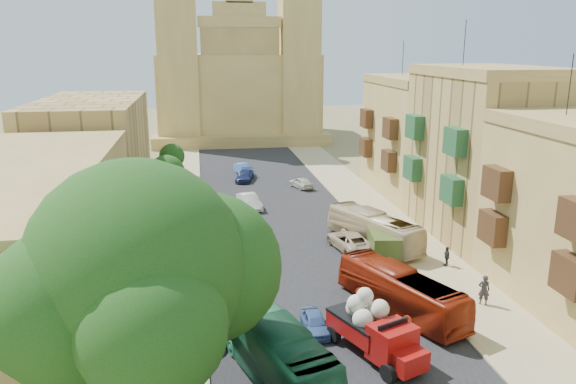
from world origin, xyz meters
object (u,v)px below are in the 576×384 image
object	(u,v)px
car_cream	(350,241)
pedestrian_c	(447,256)
ficus_tree	(140,276)
car_white_a	(249,201)
car_dkblue	(245,176)
street_tree_b	(159,208)
bus_cream_east	(374,229)
car_blue_a	(315,323)
car_white_b	(301,183)
street_tree_c	(167,174)
bus_red_east	(401,291)
street_tree_a	(146,272)
olive_pickup	(382,243)
red_truck	(375,329)
church	(238,82)
pedestrian_a	(484,290)
bus_green_north	(268,343)
street_tree_d	(172,156)
car_blue_b	(244,169)

from	to	relation	value
car_cream	pedestrian_c	world-z (taller)	pedestrian_c
ficus_tree	car_cream	bearing A→B (deg)	53.94
car_white_a	car_dkblue	size ratio (longest dim) A/B	1.02
street_tree_b	bus_cream_east	distance (m)	16.68
car_blue_a	car_white_b	xyz separation A→B (m)	(5.18, 32.07, 0.07)
street_tree_c	bus_red_east	size ratio (longest dim) A/B	0.58
street_tree_a	street_tree_c	xyz separation A→B (m)	(0.00, 24.00, 0.04)
olive_pickup	pedestrian_c	bearing A→B (deg)	-38.09
red_truck	bus_red_east	size ratio (longest dim) A/B	0.65
church	car_cream	distance (m)	56.58
street_tree_c	pedestrian_a	size ratio (longest dim) A/B	2.84
bus_green_north	red_truck	bearing A→B (deg)	-12.77
olive_pickup	ficus_tree	bearing A→B (deg)	-132.29
car_dkblue	pedestrian_a	xyz separation A→B (m)	(11.58, -34.76, 0.34)
ficus_tree	car_blue_a	bearing A→B (deg)	38.20
street_tree_b	car_white_a	distance (m)	14.15
street_tree_b	street_tree_d	bearing A→B (deg)	90.00
church	street_tree_b	bearing A→B (deg)	-100.38
car_white_b	pedestrian_c	distance (m)	24.96
bus_cream_east	red_truck	bearing A→B (deg)	50.17
car_blue_b	bus_cream_east	bearing A→B (deg)	-86.08
bus_red_east	car_white_a	bearing A→B (deg)	-95.91
street_tree_c	car_blue_b	distance (m)	16.99
bus_cream_east	car_dkblue	xyz separation A→B (m)	(-8.21, 23.45, -0.71)
street_tree_a	car_white_a	world-z (taller)	street_tree_a
church	car_white_a	size ratio (longest dim) A/B	8.42
street_tree_b	pedestrian_c	xyz separation A→B (m)	(20.31, -5.50, -2.98)
car_blue_b	pedestrian_a	bearing A→B (deg)	-86.12
olive_pickup	bus_cream_east	bearing A→B (deg)	90.00
church	car_blue_b	bearing A→B (deg)	-93.15
street_tree_c	red_truck	distance (m)	30.59
bus_green_north	car_blue_b	xyz separation A→B (m)	(2.45, 43.20, -0.78)
bus_red_east	car_blue_b	distance (m)	38.73
pedestrian_a	car_dkblue	bearing A→B (deg)	-53.32
church	bus_green_north	world-z (taller)	church
ficus_tree	car_blue_a	world-z (taller)	ficus_tree
street_tree_a	car_dkblue	bearing A→B (deg)	76.70
street_tree_d	pedestrian_a	world-z (taller)	street_tree_d
street_tree_d	car_dkblue	distance (m)	8.68
street_tree_b	car_white_a	size ratio (longest dim) A/B	1.29
car_blue_a	pedestrian_c	size ratio (longest dim) A/B	2.16
car_blue_a	church	bearing A→B (deg)	89.19
street_tree_c	olive_pickup	size ratio (longest dim) A/B	1.11
bus_cream_east	car_blue_a	distance (m)	15.02
car_blue_b	street_tree_b	bearing A→B (deg)	-120.49
church	car_blue_a	world-z (taller)	church
pedestrian_c	car_blue_a	bearing A→B (deg)	-52.10
church	car_dkblue	world-z (taller)	church
bus_cream_east	car_dkblue	bearing A→B (deg)	-93.04
red_truck	car_dkblue	xyz separation A→B (m)	(-3.21, 39.32, -0.88)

